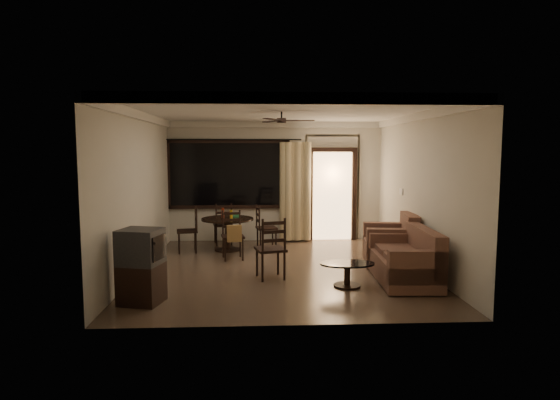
{
  "coord_description": "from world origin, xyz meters",
  "views": [
    {
      "loc": [
        -0.43,
        -8.25,
        2.12
      ],
      "look_at": [
        -0.02,
        0.2,
        1.23
      ],
      "focal_mm": 30.0,
      "sensor_mm": 36.0,
      "label": 1
    }
  ],
  "objects": [
    {
      "name": "dining_table",
      "position": [
        -1.07,
        1.65,
        0.55
      ],
      "size": [
        1.11,
        1.11,
        0.91
      ],
      "rotation": [
        0.0,
        0.0,
        0.18
      ],
      "color": "black",
      "rests_on": "ground"
    },
    {
      "name": "dining_chair_north",
      "position": [
        -1.21,
        2.29,
        0.28
      ],
      "size": [
        0.49,
        0.49,
        0.95
      ],
      "rotation": [
        0.0,
        0.0,
        3.32
      ],
      "color": "black",
      "rests_on": "ground"
    },
    {
      "name": "dining_chair_east",
      "position": [
        -0.24,
        1.8,
        0.28
      ],
      "size": [
        0.49,
        0.49,
        0.95
      ],
      "rotation": [
        0.0,
        0.0,
        1.75
      ],
      "color": "black",
      "rests_on": "ground"
    },
    {
      "name": "coffee_table",
      "position": [
        0.97,
        -1.15,
        0.25
      ],
      "size": [
        0.86,
        0.52,
        0.38
      ],
      "rotation": [
        0.0,
        0.0,
        0.03
      ],
      "color": "black",
      "rests_on": "ground"
    },
    {
      "name": "armchair",
      "position": [
        2.11,
        0.25,
        0.39
      ],
      "size": [
        1.05,
        1.05,
        0.94
      ],
      "rotation": [
        0.0,
        0.0,
        -0.14
      ],
      "color": "#472B21",
      "rests_on": "ground"
    },
    {
      "name": "ground",
      "position": [
        0.0,
        0.0,
        0.0
      ],
      "size": [
        5.5,
        5.5,
        0.0
      ],
      "primitive_type": "plane",
      "color": "#7F6651",
      "rests_on": "ground"
    },
    {
      "name": "room_shell",
      "position": [
        0.59,
        1.77,
        1.83
      ],
      "size": [
        5.5,
        6.7,
        5.5
      ],
      "color": "beige",
      "rests_on": "ground"
    },
    {
      "name": "dining_chair_west",
      "position": [
        -1.89,
        1.5,
        0.28
      ],
      "size": [
        0.49,
        0.49,
        0.95
      ],
      "rotation": [
        0.0,
        0.0,
        -1.39
      ],
      "color": "black",
      "rests_on": "ground"
    },
    {
      "name": "side_chair",
      "position": [
        -0.21,
        -0.63,
        0.31
      ],
      "size": [
        0.56,
        0.56,
        1.04
      ],
      "rotation": [
        0.0,
        0.0,
        3.38
      ],
      "color": "black",
      "rests_on": "ground"
    },
    {
      "name": "sofa",
      "position": [
        2.0,
        -0.94,
        0.34
      ],
      "size": [
        0.93,
        1.64,
        0.86
      ],
      "rotation": [
        0.0,
        0.0,
        -0.05
      ],
      "color": "#472B21",
      "rests_on": "ground"
    },
    {
      "name": "dining_chair_south",
      "position": [
        -0.91,
        0.81,
        0.31
      ],
      "size": [
        0.49,
        0.54,
        0.95
      ],
      "rotation": [
        0.0,
        0.0,
        0.18
      ],
      "color": "black",
      "rests_on": "ground"
    },
    {
      "name": "tv_cabinet",
      "position": [
        -2.05,
        -1.8,
        0.53
      ],
      "size": [
        0.65,
        0.61,
        1.05
      ],
      "rotation": [
        0.0,
        0.0,
        -0.24
      ],
      "color": "black",
      "rests_on": "ground"
    }
  ]
}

